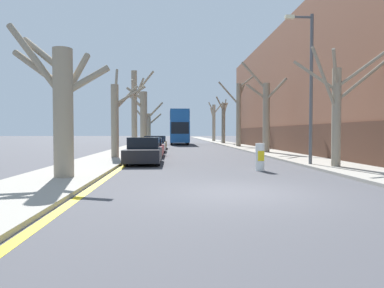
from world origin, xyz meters
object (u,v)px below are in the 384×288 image
at_px(parked_car_0, 144,151).
at_px(street_tree_left_3, 143,116).
at_px(street_tree_left_1, 116,117).
at_px(parked_car_2, 154,144).
at_px(street_tree_right_3, 223,120).
at_px(parked_car_1, 150,148).
at_px(street_tree_right_1, 266,114).
at_px(lamp_post, 309,81).
at_px(street_tree_left_4, 148,124).
at_px(street_tree_left_2, 135,107).
at_px(traffic_bollard, 260,157).
at_px(double_decker_bus, 179,126).
at_px(street_tree_right_4, 214,122).
at_px(parked_car_3, 157,143).
at_px(street_tree_left_0, 61,103).
at_px(street_tree_right_0, 339,106).
at_px(street_tree_right_2, 238,112).

bearing_deg(parked_car_0, street_tree_left_3, 94.95).
xyz_separation_m(street_tree_left_1, parked_car_2, (1.97, 7.27, -1.95)).
height_order(street_tree_left_3, street_tree_right_3, street_tree_left_3).
bearing_deg(parked_car_1, street_tree_right_1, 18.07).
bearing_deg(street_tree_right_1, lamp_post, -93.73).
distance_m(street_tree_left_4, street_tree_right_3, 11.53).
distance_m(street_tree_left_2, street_tree_right_1, 12.25).
height_order(street_tree_left_1, traffic_bollard, street_tree_left_1).
bearing_deg(parked_car_2, street_tree_right_1, -15.49).
height_order(street_tree_left_2, street_tree_left_3, street_tree_left_2).
height_order(street_tree_left_1, double_decker_bus, street_tree_left_1).
distance_m(double_decker_bus, traffic_bollard, 33.49).
distance_m(street_tree_right_1, street_tree_right_4, 34.12).
bearing_deg(lamp_post, street_tree_left_2, 122.45).
bearing_deg(street_tree_left_3, street_tree_left_1, -89.52).
relative_size(street_tree_left_1, parked_car_3, 1.31).
distance_m(street_tree_left_1, lamp_post, 11.44).
height_order(street_tree_right_4, parked_car_2, street_tree_right_4).
bearing_deg(street_tree_left_0, street_tree_left_4, 89.69).
bearing_deg(street_tree_right_3, parked_car_3, -121.51).
relative_size(street_tree_left_3, traffic_bollard, 6.17).
bearing_deg(parked_car_2, street_tree_left_4, 95.18).
relative_size(street_tree_left_3, street_tree_right_4, 1.04).
bearing_deg(parked_car_0, street_tree_right_1, 42.95).
relative_size(street_tree_left_2, street_tree_right_4, 1.10).
relative_size(street_tree_left_1, street_tree_right_1, 0.80).
bearing_deg(street_tree_left_3, parked_car_3, -75.76).
bearing_deg(street_tree_left_0, double_decker_bus, 82.32).
height_order(street_tree_left_0, street_tree_left_1, street_tree_left_1).
distance_m(street_tree_left_1, street_tree_right_4, 40.46).
relative_size(street_tree_left_1, lamp_post, 0.79).
height_order(street_tree_right_1, double_decker_bus, street_tree_right_1).
height_order(street_tree_right_0, street_tree_right_4, street_tree_right_4).
relative_size(street_tree_left_2, street_tree_left_3, 1.06).
relative_size(street_tree_left_0, street_tree_right_2, 0.71).
bearing_deg(street_tree_left_4, street_tree_right_2, -53.42).
distance_m(street_tree_left_2, street_tree_right_3, 20.04).
distance_m(street_tree_right_0, street_tree_right_1, 11.33).
bearing_deg(street_tree_left_0, street_tree_left_2, 88.91).
xyz_separation_m(street_tree_right_2, street_tree_right_3, (0.05, 11.40, -0.56)).
distance_m(street_tree_right_0, street_tree_right_4, 45.45).
bearing_deg(parked_car_1, street_tree_right_0, -43.42).
relative_size(street_tree_left_1, double_decker_bus, 0.55).
bearing_deg(street_tree_right_1, street_tree_left_1, -155.71).
xyz_separation_m(street_tree_right_0, parked_car_1, (-8.95, 8.47, -2.21)).
bearing_deg(parked_car_2, parked_car_0, -90.00).
bearing_deg(street_tree_right_0, street_tree_left_4, 106.52).
relative_size(street_tree_right_0, street_tree_right_4, 0.77).
distance_m(street_tree_right_3, lamp_post, 32.72).
xyz_separation_m(street_tree_left_1, parked_car_0, (1.97, -3.31, -1.94)).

